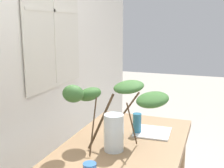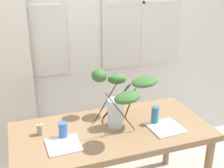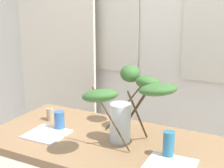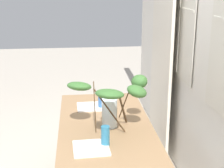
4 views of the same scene
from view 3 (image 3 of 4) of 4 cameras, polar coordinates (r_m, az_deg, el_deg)
The scene contains 9 objects.
back_wall_with_windows at distance 2.62m, azimuth 8.76°, elevation 12.01°, with size 5.02×0.14×2.88m.
curtain_sheer_side at distance 2.95m, azimuth -9.44°, elevation 6.28°, with size 0.77×0.03×2.27m, color silver.
dining_table at distance 2.08m, azimuth -0.03°, elevation -11.80°, with size 1.55×0.76×0.73m.
vase_with_branches at distance 1.94m, azimuth 3.16°, elevation -2.57°, with size 0.51×0.67×0.43m.
drinking_glass_blue_left at distance 2.21m, azimuth -8.87°, elevation -6.12°, with size 0.07×0.07×0.12m, color #386BAD.
drinking_glass_blue_right at distance 1.86m, azimuth 9.56°, elevation -10.07°, with size 0.06×0.06×0.15m, color teal.
plate_square_left at distance 2.16m, azimuth -11.01°, elevation -8.31°, with size 0.24×0.24×0.01m, color white.
plate_square_right at distance 1.79m, azimuth 9.69°, elevation -13.60°, with size 0.25×0.25×0.01m, color white.
pillar_candle at distance 2.38m, azimuth -10.42°, elevation -5.05°, with size 0.05×0.05×0.10m.
Camera 3 is at (0.87, -1.63, 1.59)m, focal length 54.04 mm.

